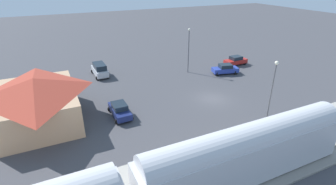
{
  "coord_description": "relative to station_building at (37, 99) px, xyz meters",
  "views": [
    {
      "loc": [
        -26.71,
        19.75,
        16.07
      ],
      "look_at": [
        2.76,
        5.75,
        1.0
      ],
      "focal_mm": 27.46,
      "sensor_mm": 36.0,
      "label": 1
    }
  ],
  "objects": [
    {
      "name": "railway_track",
      "position": [
        -18.0,
        -22.0,
        -2.72
      ],
      "size": [
        4.8,
        70.0,
        0.3
      ],
      "color": "gray",
      "rests_on": "ground"
    },
    {
      "name": "light_pole_near_platform",
      "position": [
        -11.2,
        -24.97,
        1.82
      ],
      "size": [
        0.44,
        0.44,
        7.3
      ],
      "color": "#515156",
      "rests_on": "ground"
    },
    {
      "name": "sedan_blue",
      "position": [
        3.61,
        -29.73,
        -1.94
      ],
      "size": [
        2.84,
        4.81,
        1.74
      ],
      "color": "#283D9E",
      "rests_on": "ground"
    },
    {
      "name": "platform",
      "position": [
        -14.0,
        -22.0,
        -2.66
      ],
      "size": [
        3.2,
        46.0,
        0.3
      ],
      "color": "#A8A399",
      "rests_on": "ground"
    },
    {
      "name": "ground_plane",
      "position": [
        -4.0,
        -22.0,
        -2.81
      ],
      "size": [
        200.0,
        200.0,
        0.0
      ],
      "primitive_type": "plane",
      "color": "#424247"
    },
    {
      "name": "station_building",
      "position": [
        0.0,
        0.0,
        0.0
      ],
      "size": [
        12.67,
        9.13,
        5.44
      ],
      "color": "tan",
      "rests_on": "ground"
    },
    {
      "name": "suv_silver",
      "position": [
        12.04,
        -9.54,
        -1.67
      ],
      "size": [
        4.94,
        2.48,
        2.22
      ],
      "color": "silver",
      "rests_on": "ground"
    },
    {
      "name": "light_pole_lot_center",
      "position": [
        7.1,
        -24.17,
        2.1
      ],
      "size": [
        0.44,
        0.44,
        7.82
      ],
      "color": "#515156",
      "rests_on": "ground"
    },
    {
      "name": "pedestrian_on_platform",
      "position": [
        -14.6,
        -27.14,
        -1.53
      ],
      "size": [
        0.36,
        0.36,
        1.71
      ],
      "color": "brown",
      "rests_on": "platform"
    },
    {
      "name": "sedan_navy",
      "position": [
        -3.05,
        -8.8,
        -1.94
      ],
      "size": [
        4.52,
        2.32,
        1.74
      ],
      "color": "navy",
      "rests_on": "ground"
    },
    {
      "name": "sedan_red",
      "position": [
        6.7,
        -34.53,
        -1.94
      ],
      "size": [
        2.01,
        4.56,
        1.74
      ],
      "color": "red",
      "rests_on": "ground"
    }
  ]
}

